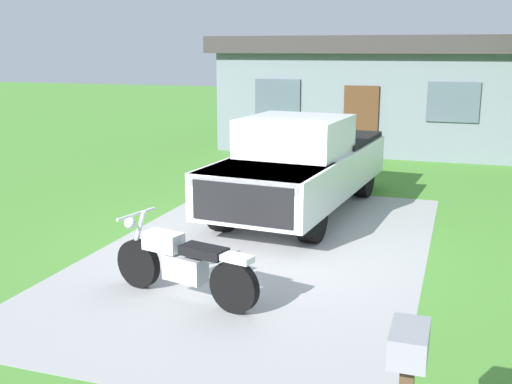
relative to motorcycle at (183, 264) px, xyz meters
The scene contains 6 objects.
ground_plane 2.23m from the motorcycle, 79.74° to the left, with size 80.00×80.00×0.00m, color #4D8D34.
driveway_pad 2.23m from the motorcycle, 79.74° to the left, with size 5.01×8.59×0.01m, color #A2A2A2.
motorcycle is the anchor object (origin of this frame).
pickup_truck 4.81m from the motorcycle, 85.80° to the left, with size 2.48×5.77×1.90m.
mailbox 4.05m from the motorcycle, 41.62° to the right, with size 0.26×0.48×1.26m.
neighbor_house 13.74m from the motorcycle, 88.10° to the left, with size 9.60×5.60×3.50m.
Camera 1 is at (2.85, -8.86, 3.14)m, focal length 43.13 mm.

